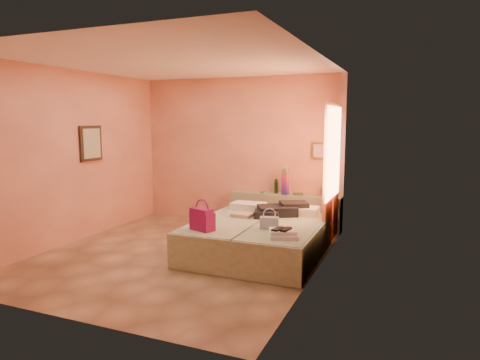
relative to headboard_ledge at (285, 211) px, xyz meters
The scene contains 16 objects.
ground 2.34m from the headboard_ledge, 114.90° to the right, with size 4.50×4.50×0.00m, color tan.
room_walls 2.25m from the headboard_ledge, 116.65° to the right, with size 4.02×4.51×2.81m.
headboard_ledge is the anchor object (origin of this frame).
bed_left 1.74m from the headboard_ledge, 102.44° to the right, with size 0.90×2.00×0.50m, color #B7CAA3.
bed_right 1.78m from the headboard_ledge, 72.84° to the right, with size 0.90×2.00×0.50m, color #B7CAA3.
water_bottle 0.49m from the headboard_ledge, behind, with size 0.07×0.07×0.25m, color #163D1D.
rainbow_box 0.57m from the headboard_ledge, 76.21° to the right, with size 0.10×0.10×0.47m, color #95125E.
small_dish 0.53m from the headboard_ledge, behind, with size 0.12×0.12×0.03m, color #488457.
green_book 0.42m from the headboard_ledge, ahead, with size 0.18×0.13×0.03m, color #294C33.
flower_vase 0.90m from the headboard_ledge, ahead, with size 0.22×0.22×0.29m, color silver.
magenta_handbag 2.46m from the headboard_ledge, 101.15° to the right, with size 0.33×0.18×0.31m, color #95125E.
khaki_garment 1.45m from the headboard_ledge, 100.92° to the right, with size 0.31×0.25×0.05m, color tan.
clothes_pile 1.17m from the headboard_ledge, 77.40° to the right, with size 0.64×0.64×0.19m, color black.
blue_handbag 2.02m from the headboard_ledge, 79.89° to the right, with size 0.26×0.11×0.17m, color #3F6399.
towel_stack 2.44m from the headboard_ledge, 74.02° to the right, with size 0.35×0.30×0.10m, color white.
sandal_pair 2.45m from the headboard_ledge, 74.62° to the right, with size 0.16×0.22×0.02m, color black.
Camera 1 is at (3.15, -5.36, 1.99)m, focal length 32.00 mm.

